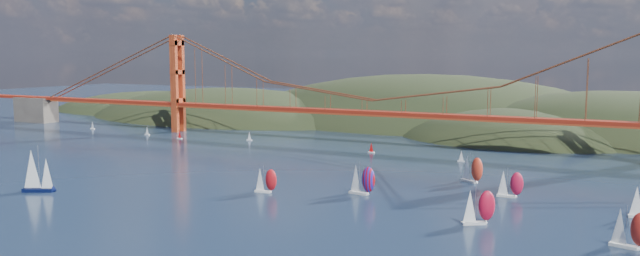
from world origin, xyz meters
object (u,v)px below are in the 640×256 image
object	(u,v)px
racer_1	(478,206)
racer_rwb	(362,179)
racer_3	(510,184)
racer_2	(629,228)
racer_0	(265,180)
racer_5	(472,169)
sloop_navy	(36,171)

from	to	relation	value
racer_1	racer_rwb	bearing A→B (deg)	121.72
racer_3	racer_2	bearing A→B (deg)	-54.55
racer_1	racer_2	world-z (taller)	racer_1
racer_0	racer_5	xyz separation A→B (m)	(55.75, 45.07, 0.76)
sloop_navy	racer_0	xyz separation A→B (m)	(66.85, 31.73, -2.53)
racer_1	racer_5	bearing A→B (deg)	71.01
sloop_navy	racer_0	distance (m)	74.04
racer_2	racer_rwb	size ratio (longest dim) A/B	0.96
racer_1	racer_2	distance (m)	35.79
racer_2	racer_5	distance (m)	75.58
racer_3	racer_1	bearing A→B (deg)	-97.17
racer_1	racer_rwb	world-z (taller)	racer_rwb
racer_1	racer_2	size ratio (longest dim) A/B	1.02
racer_rwb	racer_5	bearing A→B (deg)	61.11
sloop_navy	racer_0	world-z (taller)	sloop_navy
sloop_navy	racer_5	world-z (taller)	sloop_navy
racer_2	racer_3	world-z (taller)	racer_2
racer_2	racer_1	bearing A→B (deg)	-171.95
sloop_navy	racer_0	size ratio (longest dim) A/B	1.72
sloop_navy	racer_2	bearing A→B (deg)	-20.21
racer_0	racer_rwb	xyz separation A→B (m)	(28.79, 11.22, 0.77)
racer_5	racer_rwb	xyz separation A→B (m)	(-26.96, -33.85, 0.01)
racer_0	racer_5	size ratio (longest dim) A/B	0.85
racer_1	racer_3	world-z (taller)	racer_1
racer_5	racer_rwb	size ratio (longest dim) A/B	1.00
racer_1	racer_rwb	size ratio (longest dim) A/B	0.97
racer_2	racer_5	bearing A→B (deg)	146.42
racer_3	racer_rwb	bearing A→B (deg)	-162.17
sloop_navy	racer_2	distance (m)	172.77
racer_5	racer_rwb	distance (m)	43.27
sloop_navy	racer_2	size ratio (longest dim) A/B	1.52
racer_0	racer_2	bearing A→B (deg)	-10.09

